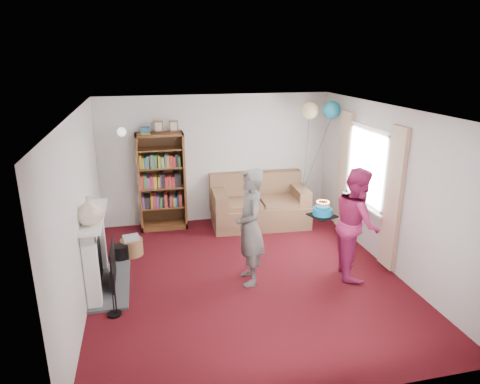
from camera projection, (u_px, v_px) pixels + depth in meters
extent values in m
plane|color=#360808|center=(246.00, 277.00, 6.47)|extent=(5.00, 5.00, 0.00)
cube|color=silver|center=(216.00, 159.00, 8.42)|extent=(4.50, 0.02, 2.50)
cube|color=silver|center=(80.00, 212.00, 5.61)|extent=(0.02, 5.00, 2.50)
cube|color=silver|center=(389.00, 188.00, 6.57)|extent=(0.02, 5.00, 2.50)
cube|color=white|center=(247.00, 110.00, 5.70)|extent=(4.50, 5.00, 0.01)
cube|color=#3F3F42|center=(110.00, 284.00, 6.23)|extent=(0.55, 1.40, 0.04)
cube|color=white|center=(92.00, 272.00, 5.53)|extent=(0.18, 0.14, 1.06)
cube|color=white|center=(99.00, 238.00, 6.55)|extent=(0.18, 0.14, 1.06)
cube|color=white|center=(92.00, 223.00, 5.89)|extent=(0.18, 1.24, 0.16)
cube|color=white|center=(94.00, 216.00, 5.87)|extent=(0.28, 1.35, 0.05)
cube|color=black|center=(94.00, 257.00, 6.05)|extent=(0.10, 0.80, 0.86)
cube|color=black|center=(113.00, 265.00, 6.15)|extent=(0.02, 0.70, 0.60)
cylinder|color=black|center=(112.00, 293.00, 5.43)|extent=(0.18, 0.18, 0.64)
cylinder|color=black|center=(121.00, 253.00, 6.96)|extent=(0.26, 0.26, 0.26)
cube|color=white|center=(372.00, 129.00, 6.86)|extent=(0.08, 1.30, 0.08)
cube|color=white|center=(365.00, 202.00, 7.25)|extent=(0.08, 1.30, 0.08)
cube|color=white|center=(370.00, 166.00, 7.06)|extent=(0.01, 1.15, 1.20)
cube|color=white|center=(363.00, 204.00, 7.25)|extent=(0.14, 1.32, 0.04)
cube|color=beige|center=(393.00, 199.00, 6.38)|extent=(0.07, 0.38, 2.20)
cube|color=beige|center=(344.00, 171.00, 7.90)|extent=(0.07, 0.38, 2.20)
cylinder|color=gold|center=(122.00, 130.00, 7.79)|extent=(0.04, 0.12, 0.04)
sphere|color=white|center=(122.00, 132.00, 7.71)|extent=(0.16, 0.16, 0.16)
cube|color=#472B14|center=(161.00, 179.00, 8.24)|extent=(0.87, 0.04, 1.85)
cube|color=brown|center=(139.00, 183.00, 7.97)|extent=(0.04, 0.42, 1.85)
cube|color=brown|center=(184.00, 180.00, 8.15)|extent=(0.04, 0.42, 1.85)
cube|color=brown|center=(159.00, 134.00, 7.78)|extent=(0.87, 0.42, 0.04)
cube|color=brown|center=(164.00, 225.00, 8.33)|extent=(0.87, 0.42, 0.10)
cube|color=brown|center=(163.00, 206.00, 8.21)|extent=(0.79, 0.38, 0.03)
cube|color=brown|center=(162.00, 187.00, 8.09)|extent=(0.79, 0.38, 0.02)
cube|color=brown|center=(161.00, 167.00, 7.97)|extent=(0.79, 0.38, 0.02)
cube|color=brown|center=(160.00, 149.00, 7.87)|extent=(0.79, 0.38, 0.02)
cube|color=maroon|center=(145.00, 131.00, 7.69)|extent=(0.16, 0.22, 0.12)
cube|color=brown|center=(159.00, 127.00, 7.79)|extent=(0.16, 0.02, 0.20)
cube|color=brown|center=(174.00, 126.00, 7.85)|extent=(0.16, 0.02, 0.20)
cube|color=brown|center=(260.00, 214.00, 8.42)|extent=(1.85, 0.98, 0.43)
cube|color=brown|center=(255.00, 190.00, 8.65)|extent=(1.85, 0.24, 0.76)
cube|color=brown|center=(219.00, 207.00, 8.18)|extent=(0.24, 0.93, 0.60)
cube|color=brown|center=(299.00, 200.00, 8.53)|extent=(0.24, 0.93, 0.60)
cube|color=brown|center=(240.00, 205.00, 8.18)|extent=(0.78, 0.68, 0.12)
cube|color=brown|center=(281.00, 202.00, 8.36)|extent=(0.78, 0.68, 0.12)
cylinder|color=#956945|center=(132.00, 247.00, 7.16)|extent=(0.37, 0.37, 0.28)
cube|color=beige|center=(131.00, 238.00, 7.11)|extent=(0.26, 0.20, 0.06)
imported|color=black|center=(250.00, 227.00, 6.11)|extent=(0.44, 0.64, 1.72)
imported|color=#AA2259|center=(356.00, 223.00, 6.34)|extent=(0.82, 0.94, 1.67)
cube|color=black|center=(322.00, 215.00, 6.09)|extent=(0.33, 0.33, 0.02)
cylinder|color=#0E73A9|center=(322.00, 211.00, 6.07)|extent=(0.27, 0.27, 0.10)
cylinder|color=#0E73A9|center=(323.00, 208.00, 6.05)|extent=(0.20, 0.20, 0.04)
cylinder|color=#D55F86|center=(328.00, 205.00, 6.06)|extent=(0.01, 0.01, 0.09)
sphere|color=orange|center=(328.00, 201.00, 6.04)|extent=(0.02, 0.02, 0.02)
cylinder|color=#D55F86|center=(327.00, 204.00, 6.08)|extent=(0.01, 0.01, 0.09)
sphere|color=orange|center=(327.00, 201.00, 6.07)|extent=(0.02, 0.02, 0.02)
cylinder|color=#D55F86|center=(325.00, 204.00, 6.10)|extent=(0.01, 0.01, 0.09)
sphere|color=orange|center=(326.00, 200.00, 6.09)|extent=(0.02, 0.02, 0.02)
cylinder|color=#D55F86|center=(323.00, 203.00, 6.12)|extent=(0.01, 0.01, 0.09)
sphere|color=orange|center=(324.00, 200.00, 6.10)|extent=(0.02, 0.02, 0.02)
cylinder|color=#D55F86|center=(321.00, 203.00, 6.12)|extent=(0.01, 0.01, 0.09)
sphere|color=orange|center=(322.00, 200.00, 6.10)|extent=(0.02, 0.02, 0.02)
cylinder|color=#D55F86|center=(320.00, 203.00, 6.11)|extent=(0.01, 0.01, 0.09)
sphere|color=orange|center=(320.00, 200.00, 6.10)|extent=(0.02, 0.02, 0.02)
cylinder|color=#D55F86|center=(318.00, 204.00, 6.10)|extent=(0.01, 0.01, 0.09)
sphere|color=orange|center=(318.00, 200.00, 6.08)|extent=(0.02, 0.02, 0.02)
cylinder|color=#D55F86|center=(317.00, 204.00, 6.08)|extent=(0.01, 0.01, 0.09)
sphere|color=orange|center=(317.00, 201.00, 6.06)|extent=(0.02, 0.02, 0.02)
cylinder|color=#D55F86|center=(317.00, 205.00, 6.05)|extent=(0.01, 0.01, 0.09)
sphere|color=orange|center=(317.00, 202.00, 6.04)|extent=(0.02, 0.02, 0.02)
cylinder|color=#D55F86|center=(317.00, 206.00, 6.02)|extent=(0.01, 0.01, 0.09)
sphere|color=orange|center=(318.00, 202.00, 6.01)|extent=(0.02, 0.02, 0.02)
cylinder|color=#D55F86|center=(318.00, 206.00, 6.00)|extent=(0.01, 0.01, 0.09)
sphere|color=orange|center=(319.00, 203.00, 5.98)|extent=(0.02, 0.02, 0.02)
cylinder|color=#D55F86|center=(320.00, 207.00, 5.98)|extent=(0.01, 0.01, 0.09)
sphere|color=orange|center=(320.00, 203.00, 5.96)|extent=(0.02, 0.02, 0.02)
cylinder|color=#D55F86|center=(322.00, 207.00, 5.97)|extent=(0.01, 0.01, 0.09)
sphere|color=orange|center=(322.00, 204.00, 5.95)|extent=(0.02, 0.02, 0.02)
cylinder|color=#D55F86|center=(324.00, 207.00, 5.96)|extent=(0.01, 0.01, 0.09)
sphere|color=orange|center=(324.00, 204.00, 5.95)|extent=(0.02, 0.02, 0.02)
cylinder|color=#D55F86|center=(326.00, 207.00, 5.97)|extent=(0.01, 0.01, 0.09)
sphere|color=orange|center=(326.00, 204.00, 5.95)|extent=(0.02, 0.02, 0.02)
cylinder|color=#D55F86|center=(328.00, 207.00, 5.98)|extent=(0.01, 0.01, 0.09)
sphere|color=orange|center=(328.00, 203.00, 5.97)|extent=(0.02, 0.02, 0.02)
cylinder|color=#D55F86|center=(329.00, 206.00, 6.01)|extent=(0.01, 0.01, 0.09)
sphere|color=orange|center=(329.00, 203.00, 5.99)|extent=(0.02, 0.02, 0.02)
cylinder|color=#D55F86|center=(329.00, 205.00, 6.03)|extent=(0.01, 0.01, 0.09)
sphere|color=orange|center=(329.00, 202.00, 6.02)|extent=(0.02, 0.02, 0.02)
sphere|color=#3F3F3F|center=(303.00, 191.00, 8.26)|extent=(0.02, 0.02, 0.02)
sphere|color=teal|center=(331.00, 110.00, 8.02)|extent=(0.33, 0.33, 0.33)
sphere|color=#CAC07B|center=(309.00, 111.00, 7.93)|extent=(0.33, 0.33, 0.33)
imported|color=beige|center=(89.00, 210.00, 5.48)|extent=(0.45, 0.45, 0.37)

